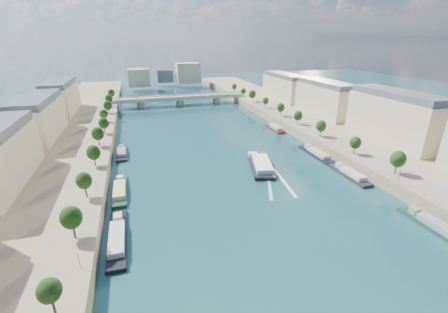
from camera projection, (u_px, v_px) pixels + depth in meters
ground at (219, 156)px, 146.04m from camera, size 700.00×700.00×0.00m
quay_left at (55, 168)px, 125.95m from camera, size 44.00×520.00×5.00m
quay_right at (345, 138)px, 164.29m from camera, size 44.00×520.00×5.00m
pave_left at (92, 159)px, 129.01m from camera, size 14.00×520.00×0.10m
pave_right at (322, 136)px, 159.35m from camera, size 14.00×520.00×0.10m
trees_left at (95, 145)px, 129.31m from camera, size 4.80×268.80×8.26m
trees_right at (310, 121)px, 165.72m from camera, size 4.80×268.80×8.26m
lamps_left at (100, 160)px, 120.29m from camera, size 0.36×200.36×4.28m
lamps_right at (310, 129)px, 161.60m from camera, size 0.36×200.36×4.28m
buildings_left at (20, 131)px, 128.03m from camera, size 16.00×226.00×23.20m
buildings_right at (354, 107)px, 173.28m from camera, size 16.00×226.00×23.20m
skyline at (169, 75)px, 336.93m from camera, size 79.00×42.00×22.00m
bridge at (180, 99)px, 253.45m from camera, size 112.00×12.00×8.15m
tour_barge at (260, 164)px, 132.89m from camera, size 15.37×30.47×3.98m
wake at (277, 183)px, 118.56m from camera, size 13.94×25.94×0.04m
moored_barges_left at (118, 226)px, 90.11m from camera, size 5.00×159.61×3.60m
moored_barges_right at (358, 179)px, 119.50m from camera, size 5.00×164.29×3.60m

